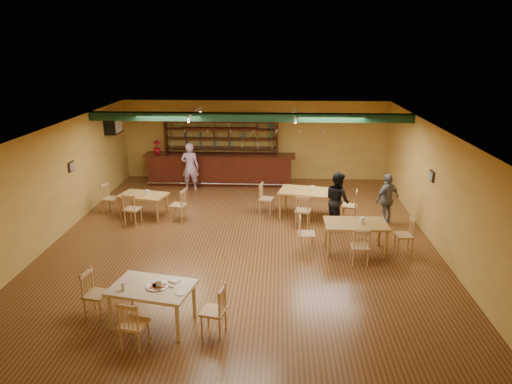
# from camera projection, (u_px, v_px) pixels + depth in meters

# --- Properties ---
(floor) EXTENTS (12.00, 12.00, 0.00)m
(floor) POSITION_uv_depth(u_px,v_px,m) (243.00, 239.00, 12.63)
(floor) COLOR #4E3316
(floor) RESTS_ON ground
(ceiling_beam) EXTENTS (10.00, 0.30, 0.25)m
(ceiling_beam) POSITION_uv_depth(u_px,v_px,m) (249.00, 117.00, 14.42)
(ceiling_beam) COLOR #10321C
(ceiling_beam) RESTS_ON ceiling
(track_rail_left) EXTENTS (0.05, 2.50, 0.05)m
(track_rail_left) POSITION_uv_depth(u_px,v_px,m) (195.00, 112.00, 15.05)
(track_rail_left) COLOR silver
(track_rail_left) RESTS_ON ceiling
(track_rail_right) EXTENTS (0.05, 2.50, 0.05)m
(track_rail_right) POSITION_uv_depth(u_px,v_px,m) (294.00, 112.00, 14.90)
(track_rail_right) COLOR silver
(track_rail_right) RESTS_ON ceiling
(ac_unit) EXTENTS (0.34, 0.70, 0.48)m
(ac_unit) POSITION_uv_depth(u_px,v_px,m) (113.00, 125.00, 16.14)
(ac_unit) COLOR silver
(ac_unit) RESTS_ON wall_left
(picture_left) EXTENTS (0.04, 0.34, 0.28)m
(picture_left) POSITION_uv_depth(u_px,v_px,m) (71.00, 166.00, 13.30)
(picture_left) COLOR black
(picture_left) RESTS_ON wall_left
(picture_right) EXTENTS (0.04, 0.34, 0.28)m
(picture_right) POSITION_uv_depth(u_px,v_px,m) (432.00, 176.00, 12.34)
(picture_right) COLOR black
(picture_right) RESTS_ON wall_right
(bar_counter) EXTENTS (5.55, 0.85, 1.13)m
(bar_counter) POSITION_uv_depth(u_px,v_px,m) (220.00, 169.00, 17.41)
(bar_counter) COLOR #34130A
(bar_counter) RESTS_ON ground
(back_bar_hutch) EXTENTS (4.30, 0.40, 2.28)m
(back_bar_hutch) POSITION_uv_depth(u_px,v_px,m) (222.00, 150.00, 17.84)
(back_bar_hutch) COLOR #34130A
(back_bar_hutch) RESTS_ON ground
(poinsettia) EXTENTS (0.36, 0.36, 0.50)m
(poinsettia) POSITION_uv_depth(u_px,v_px,m) (157.00, 147.00, 17.28)
(poinsettia) COLOR #AC0F1E
(poinsettia) RESTS_ON bar_counter
(dining_table_a) EXTENTS (1.53, 1.11, 0.69)m
(dining_table_a) POSITION_uv_depth(u_px,v_px,m) (144.00, 205.00, 14.22)
(dining_table_a) COLOR #A4793A
(dining_table_a) RESTS_ON ground
(dining_table_b) EXTENTS (1.82, 1.31, 0.82)m
(dining_table_b) POSITION_uv_depth(u_px,v_px,m) (307.00, 204.00, 14.16)
(dining_table_b) COLOR #A4793A
(dining_table_b) RESTS_ON ground
(dining_table_d) EXTENTS (1.56, 0.95, 0.77)m
(dining_table_d) POSITION_uv_depth(u_px,v_px,m) (355.00, 237.00, 11.78)
(dining_table_d) COLOR #A4793A
(dining_table_d) RESTS_ON ground
(near_table) EXTENTS (1.63, 1.22, 0.79)m
(near_table) POSITION_uv_depth(u_px,v_px,m) (153.00, 305.00, 8.71)
(near_table) COLOR tan
(near_table) RESTS_ON ground
(pizza_tray) EXTENTS (0.45, 0.45, 0.01)m
(pizza_tray) POSITION_uv_depth(u_px,v_px,m) (157.00, 286.00, 8.58)
(pizza_tray) COLOR silver
(pizza_tray) RESTS_ON near_table
(parmesan_shaker) EXTENTS (0.09, 0.09, 0.11)m
(parmesan_shaker) POSITION_uv_depth(u_px,v_px,m) (123.00, 287.00, 8.44)
(parmesan_shaker) COLOR #EAE5C6
(parmesan_shaker) RESTS_ON near_table
(napkin_stack) EXTENTS (0.25, 0.22, 0.03)m
(napkin_stack) POSITION_uv_depth(u_px,v_px,m) (174.00, 281.00, 8.77)
(napkin_stack) COLOR white
(napkin_stack) RESTS_ON near_table
(pizza_server) EXTENTS (0.31, 0.26, 0.00)m
(pizza_server) POSITION_uv_depth(u_px,v_px,m) (167.00, 284.00, 8.62)
(pizza_server) COLOR silver
(pizza_server) RESTS_ON pizza_tray
(side_plate) EXTENTS (0.26, 0.26, 0.01)m
(side_plate) POSITION_uv_depth(u_px,v_px,m) (181.00, 293.00, 8.36)
(side_plate) COLOR white
(side_plate) RESTS_ON near_table
(patron_bar) EXTENTS (0.63, 0.41, 1.72)m
(patron_bar) POSITION_uv_depth(u_px,v_px,m) (190.00, 167.00, 16.58)
(patron_bar) COLOR purple
(patron_bar) RESTS_ON ground
(patron_right_a) EXTENTS (0.90, 0.98, 1.62)m
(patron_right_a) POSITION_uv_depth(u_px,v_px,m) (337.00, 200.00, 13.24)
(patron_right_a) COLOR black
(patron_right_a) RESTS_ON ground
(patron_right_b) EXTENTS (0.93, 0.80, 1.50)m
(patron_right_b) POSITION_uv_depth(u_px,v_px,m) (387.00, 199.00, 13.52)
(patron_right_b) COLOR slate
(patron_right_b) RESTS_ON ground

